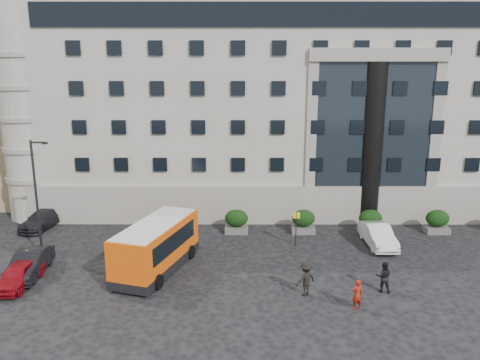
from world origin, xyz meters
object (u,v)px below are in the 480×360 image
object	(u,v)px
parked_car_c	(42,219)
pedestrian_b	(384,277)
hedge_c	(303,221)
parked_car_d	(71,196)
parked_car_b	(29,264)
white_taxi	(378,235)
hedge_a	(170,221)
hedge_e	(437,221)
bus_stop_sign	(296,223)
street_lamp	(37,195)
hedge_d	(370,221)
minibus	(157,244)
pedestrian_c	(306,279)
pedestrian_a	(357,295)
red_truck	(66,186)
hedge_b	(236,221)
parked_car_a	(19,275)

from	to	relation	value
parked_car_c	pedestrian_b	xyz separation A→B (m)	(24.15, -11.06, 0.23)
hedge_c	parked_car_d	distance (m)	22.56
parked_car_b	white_taxi	xyz separation A→B (m)	(22.93, 5.05, 0.01)
hedge_a	hedge_e	size ratio (longest dim) A/B	1.00
bus_stop_sign	parked_car_d	xyz separation A→B (m)	(-20.11, 11.00, -1.04)
street_lamp	pedestrian_b	size ratio (longest dim) A/B	4.38
hedge_d	minibus	xyz separation A→B (m)	(-15.35, -6.99, 0.79)
hedge_c	hedge_d	xyz separation A→B (m)	(5.20, 0.00, 0.00)
pedestrian_c	street_lamp	bearing A→B (deg)	-50.42
pedestrian_c	parked_car_d	bearing A→B (deg)	-75.59
hedge_e	pedestrian_a	distance (m)	15.02
hedge_e	red_truck	size ratio (longest dim) A/B	0.30
hedge_b	red_truck	distance (m)	18.45
parked_car_c	pedestrian_a	world-z (taller)	pedestrian_a
pedestrian_a	hedge_a	bearing A→B (deg)	-60.45
hedge_b	bus_stop_sign	bearing A→B (deg)	-33.07
hedge_b	pedestrian_a	size ratio (longest dim) A/B	1.08
pedestrian_b	minibus	bearing A→B (deg)	2.13
hedge_d	pedestrian_b	world-z (taller)	hedge_d
hedge_a	parked_car_b	xyz separation A→B (m)	(-7.50, -7.79, -0.16)
street_lamp	red_truck	bearing A→B (deg)	103.60
pedestrian_c	parked_car_c	bearing A→B (deg)	-62.83
parked_car_b	pedestrian_c	bearing A→B (deg)	-12.25
hedge_b	parked_car_c	distance (m)	15.69
hedge_b	parked_car_d	xyz separation A→B (m)	(-15.81, 8.20, -0.23)
hedge_b	bus_stop_sign	distance (m)	5.19
parked_car_b	white_taxi	bearing A→B (deg)	8.90
hedge_e	bus_stop_sign	xyz separation A→B (m)	(-11.30, -2.80, 0.80)
hedge_d	parked_car_b	bearing A→B (deg)	-161.37
red_truck	hedge_d	bearing A→B (deg)	-5.91
parked_car_d	pedestrian_a	size ratio (longest dim) A/B	2.95
white_taxi	pedestrian_c	bearing A→B (deg)	-131.02
red_truck	parked_car_d	xyz separation A→B (m)	(0.55, -0.30, -0.89)
parked_car_a	white_taxi	xyz separation A→B (m)	(22.93, 6.48, 0.08)
hedge_a	hedge_d	size ratio (longest dim) A/B	1.00
red_truck	pedestrian_b	xyz separation A→B (m)	(24.86, -18.41, -0.67)
hedge_b	bus_stop_sign	size ratio (longest dim) A/B	0.73
parked_car_b	bus_stop_sign	bearing A→B (deg)	12.83
hedge_c	pedestrian_b	xyz separation A→B (m)	(3.31, -9.91, -0.01)
bus_stop_sign	hedge_b	bearing A→B (deg)	146.93
hedge_a	pedestrian_b	xyz separation A→B (m)	(13.71, -9.91, -0.01)
hedge_e	parked_car_c	world-z (taller)	hedge_e
parked_car_d	pedestrian_c	size ratio (longest dim) A/B	2.54
street_lamp	pedestrian_b	xyz separation A→B (m)	(21.65, -5.11, -3.45)
minibus	parked_car_c	size ratio (longest dim) A/B	1.68
white_taxi	hedge_b	bearing A→B (deg)	163.34
minibus	pedestrian_c	xyz separation A→B (m)	(8.94, -3.37, -0.73)
parked_car_a	pedestrian_a	world-z (taller)	pedestrian_a
hedge_e	pedestrian_b	world-z (taller)	hedge_e
pedestrian_a	pedestrian_c	size ratio (longest dim) A/B	0.86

